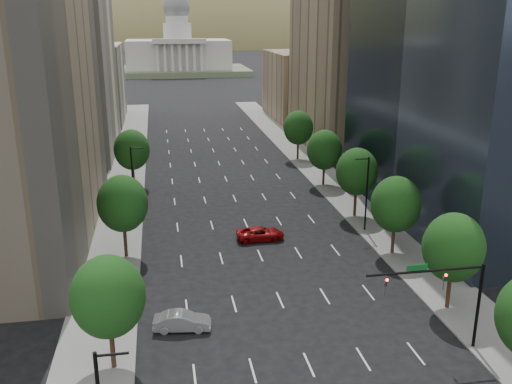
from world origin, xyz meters
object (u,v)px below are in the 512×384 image
car_red_far (260,234)px  capitol (178,54)px  traffic_signal (450,289)px  car_silver (182,321)px

car_red_far → capitol: bearing=-1.7°
capitol → traffic_signal: bearing=-87.3°
traffic_signal → car_red_far: size_ratio=1.68×
capitol → car_silver: capitol is taller
traffic_signal → capitol: 219.99m
car_red_far → car_silver: bearing=149.6°
traffic_signal → car_red_far: bearing=111.8°
traffic_signal → capitol: (-10.53, 219.71, 3.40)m
capitol → car_red_far: capitol is taller
car_silver → car_red_far: car_silver is taller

